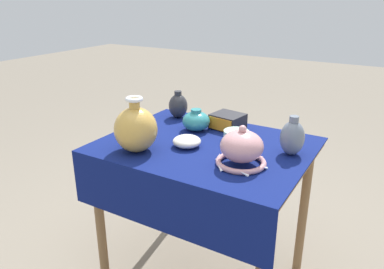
{
  "coord_description": "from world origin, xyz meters",
  "views": [
    {
      "loc": [
        0.75,
        -1.39,
        1.4
      ],
      "look_at": [
        0.0,
        -0.13,
        0.84
      ],
      "focal_mm": 35.0,
      "sensor_mm": 36.0,
      "label": 1
    }
  ],
  "objects_px": {
    "jar_round_slate": "(292,138)",
    "pot_squat_celadon": "(236,137)",
    "vase_dome_bell": "(242,149)",
    "mosaic_tile_box": "(228,121)",
    "jar_round_teal": "(196,121)",
    "jar_round_charcoal": "(178,106)",
    "bowl_shallow_ivory": "(187,141)",
    "vase_tall_bulbous": "(136,129)"
  },
  "relations": [
    {
      "from": "vase_tall_bulbous",
      "to": "jar_round_slate",
      "type": "xyz_separation_m",
      "value": [
        0.59,
        0.3,
        -0.02
      ]
    },
    {
      "from": "mosaic_tile_box",
      "to": "pot_squat_celadon",
      "type": "xyz_separation_m",
      "value": [
        0.12,
        -0.17,
        -0.01
      ]
    },
    {
      "from": "vase_dome_bell",
      "to": "jar_round_teal",
      "type": "relative_size",
      "value": 1.57
    },
    {
      "from": "mosaic_tile_box",
      "to": "jar_round_charcoal",
      "type": "bearing_deg",
      "value": -175.12
    },
    {
      "from": "mosaic_tile_box",
      "to": "vase_tall_bulbous",
      "type": "bearing_deg",
      "value": -105.97
    },
    {
      "from": "jar_round_slate",
      "to": "jar_round_charcoal",
      "type": "bearing_deg",
      "value": 165.18
    },
    {
      "from": "vase_dome_bell",
      "to": "bowl_shallow_ivory",
      "type": "height_order",
      "value": "vase_dome_bell"
    },
    {
      "from": "vase_tall_bulbous",
      "to": "vase_dome_bell",
      "type": "relative_size",
      "value": 1.12
    },
    {
      "from": "vase_dome_bell",
      "to": "bowl_shallow_ivory",
      "type": "distance_m",
      "value": 0.29
    },
    {
      "from": "jar_round_slate",
      "to": "pot_squat_celadon",
      "type": "bearing_deg",
      "value": -177.81
    },
    {
      "from": "vase_tall_bulbous",
      "to": "jar_round_teal",
      "type": "xyz_separation_m",
      "value": [
        0.09,
        0.36,
        -0.05
      ]
    },
    {
      "from": "vase_dome_bell",
      "to": "bowl_shallow_ivory",
      "type": "bearing_deg",
      "value": 169.74
    },
    {
      "from": "jar_round_slate",
      "to": "bowl_shallow_ivory",
      "type": "distance_m",
      "value": 0.45
    },
    {
      "from": "bowl_shallow_ivory",
      "to": "pot_squat_celadon",
      "type": "relative_size",
      "value": 1.1
    },
    {
      "from": "jar_round_slate",
      "to": "vase_dome_bell",
      "type": "bearing_deg",
      "value": -124.65
    },
    {
      "from": "pot_squat_celadon",
      "to": "vase_dome_bell",
      "type": "bearing_deg",
      "value": -60.56
    },
    {
      "from": "jar_round_slate",
      "to": "bowl_shallow_ivory",
      "type": "relative_size",
      "value": 1.34
    },
    {
      "from": "jar_round_teal",
      "to": "jar_round_charcoal",
      "type": "xyz_separation_m",
      "value": [
        -0.19,
        0.13,
        0.02
      ]
    },
    {
      "from": "pot_squat_celadon",
      "to": "mosaic_tile_box",
      "type": "bearing_deg",
      "value": 126.12
    },
    {
      "from": "jar_round_teal",
      "to": "jar_round_charcoal",
      "type": "bearing_deg",
      "value": 145.51
    },
    {
      "from": "jar_round_teal",
      "to": "bowl_shallow_ivory",
      "type": "distance_m",
      "value": 0.22
    },
    {
      "from": "mosaic_tile_box",
      "to": "jar_round_slate",
      "type": "bearing_deg",
      "value": -14.58
    },
    {
      "from": "jar_round_teal",
      "to": "jar_round_charcoal",
      "type": "distance_m",
      "value": 0.23
    },
    {
      "from": "vase_dome_bell",
      "to": "bowl_shallow_ivory",
      "type": "relative_size",
      "value": 1.7
    },
    {
      "from": "vase_tall_bulbous",
      "to": "mosaic_tile_box",
      "type": "xyz_separation_m",
      "value": [
        0.21,
        0.46,
        -0.06
      ]
    },
    {
      "from": "vase_dome_bell",
      "to": "pot_squat_celadon",
      "type": "relative_size",
      "value": 1.86
    },
    {
      "from": "mosaic_tile_box",
      "to": "jar_round_slate",
      "type": "xyz_separation_m",
      "value": [
        0.37,
        -0.16,
        0.04
      ]
    },
    {
      "from": "jar_round_slate",
      "to": "jar_round_charcoal",
      "type": "height_order",
      "value": "jar_round_slate"
    },
    {
      "from": "vase_dome_bell",
      "to": "mosaic_tile_box",
      "type": "xyz_separation_m",
      "value": [
        -0.23,
        0.36,
        -0.03
      ]
    },
    {
      "from": "vase_dome_bell",
      "to": "jar_round_slate",
      "type": "bearing_deg",
      "value": 55.35
    },
    {
      "from": "mosaic_tile_box",
      "to": "jar_round_charcoal",
      "type": "xyz_separation_m",
      "value": [
        -0.31,
        0.02,
        0.03
      ]
    },
    {
      "from": "pot_squat_celadon",
      "to": "jar_round_teal",
      "type": "bearing_deg",
      "value": 165.99
    },
    {
      "from": "pot_squat_celadon",
      "to": "vase_tall_bulbous",
      "type": "bearing_deg",
      "value": -138.88
    },
    {
      "from": "jar_round_teal",
      "to": "mosaic_tile_box",
      "type": "bearing_deg",
      "value": 42.05
    },
    {
      "from": "mosaic_tile_box",
      "to": "vase_dome_bell",
      "type": "bearing_deg",
      "value": -48.67
    },
    {
      "from": "vase_tall_bulbous",
      "to": "jar_round_teal",
      "type": "relative_size",
      "value": 1.76
    },
    {
      "from": "jar_round_slate",
      "to": "pot_squat_celadon",
      "type": "height_order",
      "value": "jar_round_slate"
    },
    {
      "from": "vase_dome_bell",
      "to": "jar_round_slate",
      "type": "relative_size",
      "value": 1.26
    },
    {
      "from": "jar_round_teal",
      "to": "pot_squat_celadon",
      "type": "relative_size",
      "value": 1.19
    },
    {
      "from": "mosaic_tile_box",
      "to": "pot_squat_celadon",
      "type": "relative_size",
      "value": 1.45
    },
    {
      "from": "vase_dome_bell",
      "to": "vase_tall_bulbous",
      "type": "bearing_deg",
      "value": -167.38
    },
    {
      "from": "vase_dome_bell",
      "to": "jar_round_slate",
      "type": "xyz_separation_m",
      "value": [
        0.14,
        0.2,
        0.01
      ]
    }
  ]
}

